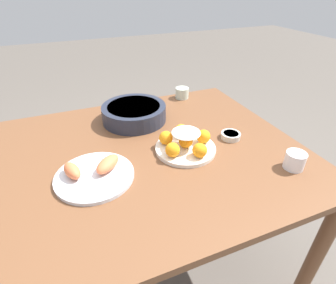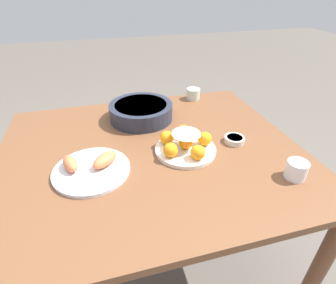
{
  "view_description": "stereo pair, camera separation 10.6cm",
  "coord_description": "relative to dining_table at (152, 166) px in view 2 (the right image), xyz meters",
  "views": [
    {
      "loc": [
        -0.27,
        -0.85,
        1.32
      ],
      "look_at": [
        0.07,
        -0.03,
        0.75
      ],
      "focal_mm": 28.0,
      "sensor_mm": 36.0,
      "label": 1
    },
    {
      "loc": [
        -0.17,
        -0.88,
        1.32
      ],
      "look_at": [
        0.07,
        -0.03,
        0.75
      ],
      "focal_mm": 28.0,
      "sensor_mm": 36.0,
      "label": 2
    }
  ],
  "objects": [
    {
      "name": "dining_table",
      "position": [
        0.0,
        0.0,
        0.0
      ],
      "size": [
        1.22,
        1.02,
        0.71
      ],
      "color": "brown",
      "rests_on": "ground_plane"
    },
    {
      "name": "cup_far",
      "position": [
        0.35,
        0.45,
        0.12
      ],
      "size": [
        0.08,
        0.08,
        0.06
      ],
      "color": "beige",
      "rests_on": "dining_table"
    },
    {
      "name": "cake_plate",
      "position": [
        0.13,
        -0.05,
        0.12
      ],
      "size": [
        0.25,
        0.25,
        0.09
      ],
      "color": "silver",
      "rests_on": "dining_table"
    },
    {
      "name": "ground_plane",
      "position": [
        0.0,
        0.0,
        -0.62
      ],
      "size": [
        12.0,
        12.0,
        0.0
      ],
      "primitive_type": "plane",
      "color": "#5B544C"
    },
    {
      "name": "serving_bowl",
      "position": [
        0.01,
        0.28,
        0.13
      ],
      "size": [
        0.31,
        0.31,
        0.08
      ],
      "color": "#232838",
      "rests_on": "dining_table"
    },
    {
      "name": "sauce_bowl",
      "position": [
        0.36,
        -0.04,
        0.1
      ],
      "size": [
        0.09,
        0.09,
        0.03
      ],
      "color": "beige",
      "rests_on": "dining_table"
    },
    {
      "name": "seafood_platter",
      "position": [
        -0.24,
        -0.08,
        0.1
      ],
      "size": [
        0.28,
        0.28,
        0.06
      ],
      "color": "silver",
      "rests_on": "dining_table"
    },
    {
      "name": "cup_near",
      "position": [
        0.46,
        -0.31,
        0.12
      ],
      "size": [
        0.07,
        0.07,
        0.07
      ],
      "color": "white",
      "rests_on": "dining_table"
    }
  ]
}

